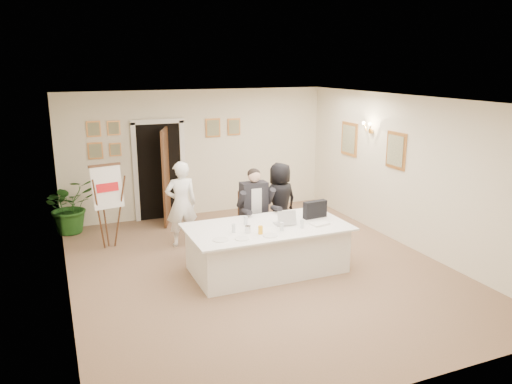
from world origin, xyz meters
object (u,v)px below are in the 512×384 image
object	(u,v)px
seated_man	(255,209)
flip_chart	(107,211)
steel_jug	(248,229)
conference_table	(267,248)
potted_palm	(70,206)
laptop	(284,216)
laptop_bag	(315,209)
oj_glass	(261,230)
standing_man	(181,204)
paper_stack	(319,224)
standing_woman	(280,201)

from	to	relation	value
seated_man	flip_chart	world-z (taller)	flip_chart
flip_chart	steel_jug	xyz separation A→B (m)	(1.87, -2.26, 0.10)
seated_man	steel_jug	distance (m)	1.32
conference_table	potted_palm	size ratio (longest dim) A/B	2.34
laptop	flip_chart	bearing A→B (deg)	148.42
laptop_bag	oj_glass	world-z (taller)	laptop_bag
standing_man	paper_stack	xyz separation A→B (m)	(1.82, -1.97, -0.02)
flip_chart	standing_woman	bearing A→B (deg)	-12.86
oj_glass	laptop	bearing A→B (deg)	29.26
standing_man	laptop_bag	world-z (taller)	standing_man
conference_table	standing_woman	world-z (taller)	standing_woman
flip_chart	laptop	distance (m)	3.32
conference_table	flip_chart	world-z (taller)	flip_chart
flip_chart	standing_woman	world-z (taller)	flip_chart
potted_palm	paper_stack	size ratio (longest dim) A/B	3.79
potted_palm	paper_stack	xyz separation A→B (m)	(3.72, -3.57, 0.23)
flip_chart	standing_man	size ratio (longest dim) A/B	0.97
conference_table	flip_chart	bearing A→B (deg)	137.88
conference_table	seated_man	size ratio (longest dim) A/B	1.71
conference_table	oj_glass	bearing A→B (deg)	-129.03
laptop	oj_glass	xyz separation A→B (m)	(-0.55, -0.31, -0.07)
seated_man	steel_jug	bearing A→B (deg)	-129.18
potted_palm	oj_glass	size ratio (longest dim) A/B	8.61
flip_chart	laptop_bag	distance (m)	3.79
conference_table	laptop	xyz separation A→B (m)	(0.29, -0.01, 0.52)
standing_man	paper_stack	world-z (taller)	standing_man
standing_woman	laptop	world-z (taller)	standing_woman
paper_stack	standing_man	bearing A→B (deg)	132.69
laptop	steel_jug	world-z (taller)	laptop
seated_man	flip_chart	distance (m)	2.71
paper_stack	oj_glass	size ratio (longest dim) A/B	2.27
flip_chart	standing_man	world-z (taller)	standing_man
potted_palm	laptop	size ratio (longest dim) A/B	3.27
standing_man	paper_stack	size ratio (longest dim) A/B	5.48
conference_table	potted_palm	world-z (taller)	potted_palm
standing_woman	steel_jug	size ratio (longest dim) A/B	13.76
laptop	seated_man	bearing A→B (deg)	103.03
standing_woman	laptop_bag	world-z (taller)	standing_woman
flip_chart	oj_glass	distance (m)	3.14
standing_woman	oj_glass	bearing A→B (deg)	44.93
seated_man	oj_glass	distance (m)	1.38
flip_chart	paper_stack	distance (m)	3.89
laptop_bag	steel_jug	bearing A→B (deg)	-173.44
potted_palm	laptop	bearing A→B (deg)	-46.15
standing_woman	oj_glass	xyz separation A→B (m)	(-1.13, -1.67, 0.08)
paper_stack	steel_jug	xyz separation A→B (m)	(-1.24, 0.08, 0.04)
flip_chart	potted_palm	size ratio (longest dim) A/B	1.40
conference_table	standing_man	distance (m)	2.02
oj_glass	seated_man	bearing A→B (deg)	71.01
seated_man	potted_palm	xyz separation A→B (m)	(-3.09, 2.32, -0.21)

